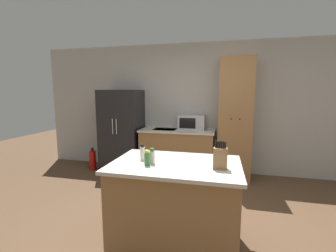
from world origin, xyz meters
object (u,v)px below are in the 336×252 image
object	(u,v)px
pantry_cabinet	(234,120)
fire_extinguisher	(93,160)
microwave	(192,122)
knife_block	(220,158)
refrigerator	(122,131)
spice_bottle_tall_dark	(147,158)
spice_bottle_amber_oil	(152,157)
spice_bottle_short_red	(142,153)

from	to	relation	value
pantry_cabinet	fire_extinguisher	xyz separation A→B (m)	(-2.85, -0.22, -0.91)
microwave	knife_block	world-z (taller)	microwave
refrigerator	microwave	xyz separation A→B (m)	(1.44, 0.12, 0.20)
refrigerator	spice_bottle_tall_dark	world-z (taller)	refrigerator
spice_bottle_amber_oil	refrigerator	bearing A→B (deg)	121.49
refrigerator	knife_block	bearing A→B (deg)	-47.53
spice_bottle_short_red	spice_bottle_amber_oil	xyz separation A→B (m)	(0.14, -0.11, -0.00)
microwave	knife_block	bearing A→B (deg)	-76.28
fire_extinguisher	microwave	bearing A→B (deg)	8.47
knife_block	spice_bottle_short_red	world-z (taller)	knife_block
knife_block	fire_extinguisher	world-z (taller)	knife_block
spice_bottle_short_red	fire_extinguisher	bearing A→B (deg)	133.50
pantry_cabinet	spice_bottle_short_red	distance (m)	2.37
knife_block	spice_bottle_short_red	xyz separation A→B (m)	(-0.80, 0.10, -0.03)
spice_bottle_tall_dark	pantry_cabinet	bearing A→B (deg)	67.79
fire_extinguisher	knife_block	bearing A→B (deg)	-37.59
refrigerator	microwave	world-z (taller)	refrigerator
spice_bottle_tall_dark	spice_bottle_amber_oil	world-z (taller)	spice_bottle_amber_oil
microwave	spice_bottle_short_red	xyz separation A→B (m)	(-0.24, -2.21, -0.06)
refrigerator	fire_extinguisher	bearing A→B (deg)	-163.40
knife_block	spice_bottle_tall_dark	distance (m)	0.70
pantry_cabinet	knife_block	xyz separation A→B (m)	(-0.24, -2.23, -0.11)
knife_block	spice_bottle_tall_dark	world-z (taller)	knife_block
pantry_cabinet	spice_bottle_tall_dark	bearing A→B (deg)	-112.21
microwave	knife_block	size ratio (longest dim) A/B	1.87
refrigerator	fire_extinguisher	size ratio (longest dim) A/B	3.53
microwave	knife_block	distance (m)	2.38
pantry_cabinet	microwave	distance (m)	0.81
fire_extinguisher	spice_bottle_tall_dark	bearing A→B (deg)	-47.25
spice_bottle_short_red	pantry_cabinet	bearing A→B (deg)	63.85
pantry_cabinet	refrigerator	bearing A→B (deg)	-178.97
spice_bottle_amber_oil	fire_extinguisher	xyz separation A→B (m)	(-1.95, 2.01, -0.77)
spice_bottle_tall_dark	microwave	bearing A→B (deg)	86.86
fire_extinguisher	spice_bottle_amber_oil	bearing A→B (deg)	-45.92
refrigerator	microwave	size ratio (longest dim) A/B	3.26
refrigerator	knife_block	xyz separation A→B (m)	(2.00, -2.19, 0.17)
pantry_cabinet	spice_bottle_amber_oil	distance (m)	2.41
refrigerator	microwave	distance (m)	1.46
pantry_cabinet	spice_bottle_short_red	xyz separation A→B (m)	(-1.04, -2.13, -0.14)
spice_bottle_tall_dark	spice_bottle_amber_oil	bearing A→B (deg)	60.74
pantry_cabinet	spice_bottle_short_red	world-z (taller)	pantry_cabinet
knife_block	spice_bottle_amber_oil	xyz separation A→B (m)	(-0.66, -0.00, -0.03)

